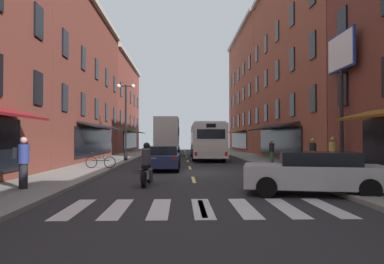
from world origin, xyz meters
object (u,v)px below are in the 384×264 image
(pedestrian_mid, at_px, (272,151))
(street_lamp_twin, at_px, (126,118))
(box_truck, at_px, (167,136))
(pedestrian_rear, at_px, (333,154))
(sedan_far, at_px, (169,147))
(motorcycle_rider, at_px, (147,167))
(billboard_sign, at_px, (341,67))
(pedestrian_far, at_px, (313,154))
(pedestrian_near, at_px, (23,161))
(bicycle_near, at_px, (101,162))
(sedan_mid, at_px, (163,158))
(sedan_near, at_px, (314,173))
(transit_bus, at_px, (206,140))

(pedestrian_mid, bearing_deg, street_lamp_twin, -159.69)
(box_truck, xyz_separation_m, pedestrian_rear, (8.77, -21.25, -0.99))
(sedan_far, height_order, motorcycle_rider, motorcycle_rider)
(box_truck, bearing_deg, billboard_sign, -67.37)
(billboard_sign, xyz_separation_m, pedestrian_far, (-0.82, 1.53, -4.19))
(box_truck, relative_size, pedestrian_near, 4.08)
(motorcycle_rider, bearing_deg, pedestrian_near, -155.87)
(motorcycle_rider, xyz_separation_m, bicycle_near, (-3.20, 6.61, -0.21))
(pedestrian_near, bearing_deg, street_lamp_twin, -168.99)
(billboard_sign, distance_m, pedestrian_rear, 4.18)
(billboard_sign, xyz_separation_m, sedan_far, (-9.17, 31.58, -4.47))
(billboard_sign, distance_m, sedan_mid, 10.55)
(street_lamp_twin, bearing_deg, box_truck, 75.57)
(box_truck, distance_m, street_lamp_twin, 11.23)
(billboard_sign, bearing_deg, sedan_near, -121.68)
(transit_bus, bearing_deg, pedestrian_rear, -70.88)
(box_truck, xyz_separation_m, bicycle_near, (-3.10, -17.95, -1.54))
(motorcycle_rider, bearing_deg, transit_bus, 78.76)
(motorcycle_rider, bearing_deg, sedan_far, 90.40)
(sedan_near, bearing_deg, motorcycle_rider, 156.36)
(sedan_mid, bearing_deg, pedestrian_far, -18.09)
(bicycle_near, height_order, pedestrian_rear, pedestrian_rear)
(transit_bus, bearing_deg, street_lamp_twin, -146.70)
(sedan_far, bearing_deg, pedestrian_rear, -74.05)
(billboard_sign, xyz_separation_m, street_lamp_twin, (-11.81, 10.85, -1.84))
(bicycle_near, distance_m, pedestrian_far, 11.53)
(sedan_near, bearing_deg, billboard_sign, 58.32)
(billboard_sign, xyz_separation_m, sedan_near, (-3.31, -5.37, -4.48))
(pedestrian_near, bearing_deg, pedestrian_far, 132.17)
(transit_bus, bearing_deg, sedan_mid, -106.63)
(transit_bus, distance_m, bicycle_near, 13.30)
(pedestrian_mid, relative_size, street_lamp_twin, 0.27)
(transit_bus, relative_size, sedan_near, 2.49)
(transit_bus, bearing_deg, pedestrian_near, -110.83)
(billboard_sign, distance_m, pedestrian_far, 4.54)
(sedan_far, relative_size, pedestrian_far, 2.62)
(sedan_near, height_order, pedestrian_far, pedestrian_far)
(pedestrian_rear, bearing_deg, billboard_sign, -139.67)
(box_truck, relative_size, pedestrian_mid, 4.45)
(transit_bus, height_order, box_truck, box_truck)
(transit_bus, relative_size, box_truck, 1.64)
(transit_bus, distance_m, sedan_mid, 11.52)
(box_truck, height_order, street_lamp_twin, street_lamp_twin)
(street_lamp_twin, bearing_deg, sedan_mid, -64.87)
(sedan_near, distance_m, street_lamp_twin, 18.49)
(sedan_near, distance_m, motorcycle_rider, 6.13)
(sedan_far, distance_m, pedestrian_mid, 25.06)
(sedan_far, relative_size, pedestrian_near, 2.55)
(sedan_near, bearing_deg, pedestrian_mid, 81.64)
(billboard_sign, height_order, motorcycle_rider, billboard_sign)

